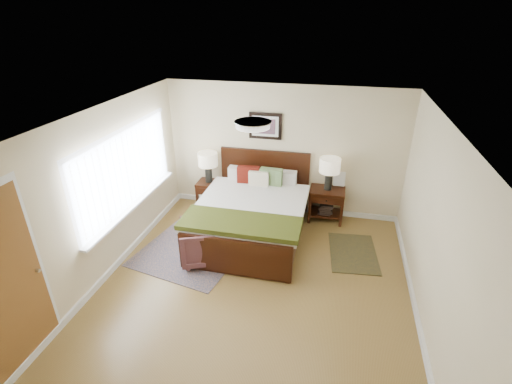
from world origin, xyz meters
TOP-DOWN VIEW (x-y plane):
  - floor at (0.00, 0.00)m, footprint 5.00×5.00m
  - back_wall at (0.00, 2.50)m, footprint 4.50×0.04m
  - front_wall at (0.00, -2.50)m, footprint 4.50×0.04m
  - left_wall at (-2.25, 0.00)m, footprint 0.04×5.00m
  - right_wall at (2.25, 0.00)m, footprint 0.04×5.00m
  - ceiling at (0.00, 0.00)m, footprint 4.50×5.00m
  - window at (-2.20, 0.70)m, footprint 0.11×2.72m
  - door at (-2.23, -1.75)m, footprint 0.06×1.00m
  - ceil_fixture at (0.00, 0.00)m, footprint 0.44×0.44m
  - bed at (-0.35, 1.38)m, footprint 1.87×2.28m
  - wall_art at (-0.35, 2.47)m, footprint 0.62×0.05m
  - nightstand_left at (-1.45, 2.25)m, footprint 0.47×0.42m
  - nightstand_right at (0.90, 2.26)m, footprint 0.65×0.48m
  - lamp_left at (-1.45, 2.27)m, footprint 0.38×0.38m
  - lamp_right at (0.90, 2.27)m, footprint 0.38×0.38m
  - armchair at (-0.95, 0.53)m, footprint 0.95×0.94m
  - rug_persian at (-1.17, 1.00)m, footprint 2.01×2.53m
  - rug_navy at (1.43, 1.24)m, footprint 0.87×1.21m

SIDE VIEW (x-z plane):
  - floor at x=0.00m, z-range 0.00..0.00m
  - rug_persian at x=-1.17m, z-range 0.00..0.01m
  - rug_navy at x=1.43m, z-range 0.00..0.01m
  - armchair at x=-0.95m, z-range 0.00..0.66m
  - nightstand_right at x=0.90m, z-range 0.06..0.70m
  - nightstand_left at x=-1.45m, z-range 0.16..0.71m
  - bed at x=-0.35m, z-range -0.05..1.18m
  - lamp_left at x=-1.45m, z-range 0.69..1.30m
  - door at x=-2.23m, z-range -0.02..2.16m
  - lamp_right at x=0.90m, z-range 0.78..1.39m
  - back_wall at x=0.00m, z-range 0.00..2.50m
  - front_wall at x=0.00m, z-range 0.00..2.50m
  - left_wall at x=-2.25m, z-range 0.00..2.50m
  - right_wall at x=2.25m, z-range 0.00..2.50m
  - window at x=-2.20m, z-range 0.72..2.04m
  - wall_art at x=-0.35m, z-range 1.47..1.97m
  - ceil_fixture at x=0.00m, z-range 2.43..2.50m
  - ceiling at x=0.00m, z-range 2.49..2.51m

